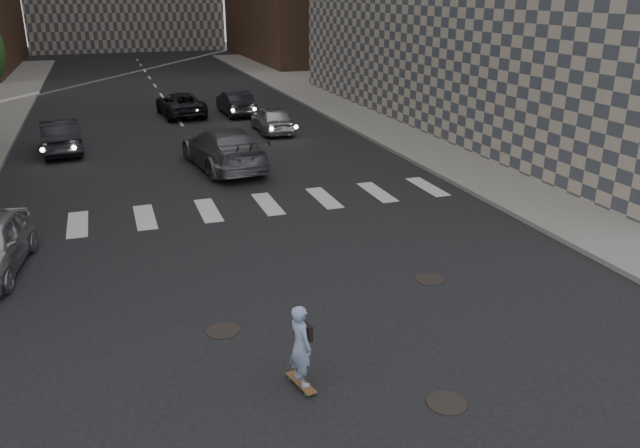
% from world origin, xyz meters
% --- Properties ---
extents(ground, '(160.00, 160.00, 0.00)m').
position_xyz_m(ground, '(0.00, 0.00, 0.00)').
color(ground, black).
rests_on(ground, ground).
extents(sidewalk_right, '(13.00, 80.00, 0.15)m').
position_xyz_m(sidewalk_right, '(14.50, 20.00, 0.07)').
color(sidewalk_right, gray).
rests_on(sidewalk_right, ground).
extents(manhole_a, '(0.70, 0.70, 0.02)m').
position_xyz_m(manhole_a, '(1.20, -2.50, 0.01)').
color(manhole_a, black).
rests_on(manhole_a, ground).
extents(manhole_b, '(0.70, 0.70, 0.02)m').
position_xyz_m(manhole_b, '(-2.00, 1.20, 0.01)').
color(manhole_b, black).
rests_on(manhole_b, ground).
extents(manhole_c, '(0.70, 0.70, 0.02)m').
position_xyz_m(manhole_c, '(3.30, 2.00, 0.01)').
color(manhole_c, black).
rests_on(manhole_c, ground).
extents(skateboarder, '(0.49, 0.84, 1.63)m').
position_xyz_m(skateboarder, '(-1.03, -1.20, 0.85)').
color(skateboarder, brown).
rests_on(skateboarder, ground).
extents(traffic_car_a, '(1.95, 4.55, 1.46)m').
position_xyz_m(traffic_car_a, '(-5.79, 18.97, 0.73)').
color(traffic_car_a, black).
rests_on(traffic_car_a, ground).
extents(traffic_car_b, '(2.96, 5.86, 1.63)m').
position_xyz_m(traffic_car_b, '(0.50, 14.00, 0.81)').
color(traffic_car_b, '#57595F').
rests_on(traffic_car_b, ground).
extents(traffic_car_c, '(2.56, 4.90, 1.32)m').
position_xyz_m(traffic_car_c, '(0.31, 26.00, 0.66)').
color(traffic_car_c, black).
rests_on(traffic_car_c, ground).
extents(traffic_car_d, '(1.62, 3.93, 1.33)m').
position_xyz_m(traffic_car_d, '(4.10, 20.00, 0.67)').
color(traffic_car_d, '#B0B2B7').
rests_on(traffic_car_d, ground).
extents(traffic_car_e, '(1.59, 4.20, 1.37)m').
position_xyz_m(traffic_car_e, '(3.35, 25.34, 0.68)').
color(traffic_car_e, black).
rests_on(traffic_car_e, ground).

